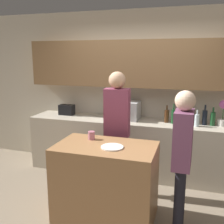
{
  "coord_description": "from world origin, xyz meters",
  "views": [
    {
      "loc": [
        0.87,
        -2.68,
        1.95
      ],
      "look_at": [
        -0.07,
        0.33,
        1.27
      ],
      "focal_mm": 42.0,
      "sensor_mm": 36.0,
      "label": 1
    }
  ],
  "objects_px": {
    "bottle_5": "(205,117)",
    "plate_on_island": "(112,147)",
    "bottle_6": "(213,119)",
    "bottle_0": "(167,116)",
    "person_center": "(182,152)",
    "potted_plant": "(223,113)",
    "cup_0": "(91,135)",
    "bottle_3": "(189,115)",
    "person_left": "(117,122)",
    "bottle_4": "(197,120)",
    "toaster": "(67,110)",
    "bottle_2": "(181,116)",
    "microwave": "(124,110)",
    "bottle_1": "(173,116)"
  },
  "relations": [
    {
      "from": "bottle_1",
      "to": "bottle_2",
      "type": "relative_size",
      "value": 0.96
    },
    {
      "from": "bottle_0",
      "to": "bottle_4",
      "type": "height_order",
      "value": "bottle_0"
    },
    {
      "from": "person_left",
      "to": "bottle_6",
      "type": "bearing_deg",
      "value": -153.75
    },
    {
      "from": "bottle_6",
      "to": "person_center",
      "type": "relative_size",
      "value": 0.18
    },
    {
      "from": "toaster",
      "to": "person_left",
      "type": "height_order",
      "value": "person_left"
    },
    {
      "from": "bottle_3",
      "to": "bottle_5",
      "type": "distance_m",
      "value": 0.24
    },
    {
      "from": "bottle_3",
      "to": "toaster",
      "type": "bearing_deg",
      "value": -178.8
    },
    {
      "from": "toaster",
      "to": "bottle_0",
      "type": "distance_m",
      "value": 1.77
    },
    {
      "from": "potted_plant",
      "to": "cup_0",
      "type": "relative_size",
      "value": 3.87
    },
    {
      "from": "potted_plant",
      "to": "bottle_6",
      "type": "bearing_deg",
      "value": -168.97
    },
    {
      "from": "potted_plant",
      "to": "bottle_4",
      "type": "distance_m",
      "value": 0.41
    },
    {
      "from": "bottle_5",
      "to": "plate_on_island",
      "type": "relative_size",
      "value": 1.2
    },
    {
      "from": "person_center",
      "to": "person_left",
      "type": "bearing_deg",
      "value": 56.73
    },
    {
      "from": "microwave",
      "to": "toaster",
      "type": "xyz_separation_m",
      "value": [
        -1.05,
        0.0,
        -0.06
      ]
    },
    {
      "from": "bottle_4",
      "to": "plate_on_island",
      "type": "relative_size",
      "value": 0.96
    },
    {
      "from": "person_center",
      "to": "bottle_6",
      "type": "bearing_deg",
      "value": -13.4
    },
    {
      "from": "toaster",
      "to": "person_left",
      "type": "relative_size",
      "value": 0.15
    },
    {
      "from": "bottle_2",
      "to": "plate_on_island",
      "type": "xyz_separation_m",
      "value": [
        -0.68,
        -1.41,
        -0.11
      ]
    },
    {
      "from": "bottle_2",
      "to": "toaster",
      "type": "bearing_deg",
      "value": 179.29
    },
    {
      "from": "bottle_5",
      "to": "bottle_4",
      "type": "bearing_deg",
      "value": -130.54
    },
    {
      "from": "bottle_1",
      "to": "bottle_5",
      "type": "relative_size",
      "value": 0.99
    },
    {
      "from": "bottle_1",
      "to": "bottle_5",
      "type": "height_order",
      "value": "bottle_5"
    },
    {
      "from": "bottle_2",
      "to": "bottle_6",
      "type": "distance_m",
      "value": 0.47
    },
    {
      "from": "bottle_5",
      "to": "bottle_3",
      "type": "bearing_deg",
      "value": 165.97
    },
    {
      "from": "potted_plant",
      "to": "bottle_1",
      "type": "height_order",
      "value": "potted_plant"
    },
    {
      "from": "person_left",
      "to": "person_center",
      "type": "xyz_separation_m",
      "value": [
        0.91,
        -0.64,
        -0.1
      ]
    },
    {
      "from": "bottle_3",
      "to": "cup_0",
      "type": "distance_m",
      "value": 1.71
    },
    {
      "from": "potted_plant",
      "to": "bottle_1",
      "type": "bearing_deg",
      "value": -174.42
    },
    {
      "from": "bottle_0",
      "to": "bottle_5",
      "type": "distance_m",
      "value": 0.57
    },
    {
      "from": "bottle_1",
      "to": "bottle_3",
      "type": "xyz_separation_m",
      "value": [
        0.23,
        0.11,
        0.0
      ]
    },
    {
      "from": "bottle_5",
      "to": "bottle_6",
      "type": "relative_size",
      "value": 1.1
    },
    {
      "from": "toaster",
      "to": "bottle_2",
      "type": "xyz_separation_m",
      "value": [
        1.98,
        -0.02,
        0.03
      ]
    },
    {
      "from": "bottle_2",
      "to": "bottle_3",
      "type": "distance_m",
      "value": 0.14
    },
    {
      "from": "bottle_2",
      "to": "person_left",
      "type": "height_order",
      "value": "person_left"
    },
    {
      "from": "bottle_4",
      "to": "person_left",
      "type": "height_order",
      "value": "person_left"
    },
    {
      "from": "bottle_6",
      "to": "person_center",
      "type": "bearing_deg",
      "value": -105.29
    },
    {
      "from": "potted_plant",
      "to": "bottle_3",
      "type": "distance_m",
      "value": 0.5
    },
    {
      "from": "potted_plant",
      "to": "bottle_3",
      "type": "bearing_deg",
      "value": 174.84
    },
    {
      "from": "toaster",
      "to": "bottle_6",
      "type": "height_order",
      "value": "bottle_6"
    },
    {
      "from": "bottle_1",
      "to": "bottle_5",
      "type": "distance_m",
      "value": 0.47
    },
    {
      "from": "bottle_0",
      "to": "person_center",
      "type": "bearing_deg",
      "value": -77.47
    },
    {
      "from": "bottle_3",
      "to": "person_center",
      "type": "distance_m",
      "value": 1.46
    },
    {
      "from": "microwave",
      "to": "plate_on_island",
      "type": "xyz_separation_m",
      "value": [
        0.25,
        -1.43,
        -0.14
      ]
    },
    {
      "from": "bottle_6",
      "to": "person_center",
      "type": "distance_m",
      "value": 1.44
    },
    {
      "from": "microwave",
      "to": "person_left",
      "type": "distance_m",
      "value": 0.78
    },
    {
      "from": "bottle_4",
      "to": "plate_on_island",
      "type": "distance_m",
      "value": 1.59
    },
    {
      "from": "bottle_5",
      "to": "person_center",
      "type": "distance_m",
      "value": 1.43
    },
    {
      "from": "bottle_5",
      "to": "bottle_2",
      "type": "bearing_deg",
      "value": -178.29
    },
    {
      "from": "bottle_1",
      "to": "bottle_4",
      "type": "bearing_deg",
      "value": -11.93
    },
    {
      "from": "bottle_5",
      "to": "person_center",
      "type": "relative_size",
      "value": 0.19
    }
  ]
}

